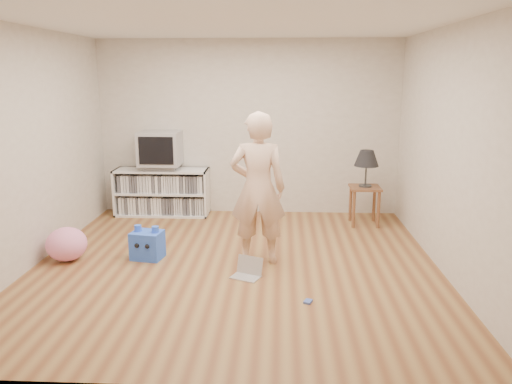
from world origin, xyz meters
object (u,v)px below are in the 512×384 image
at_px(person, 258,189).
at_px(laptop, 248,271).
at_px(side_table, 365,196).
at_px(dvd_deck, 161,167).
at_px(plush_blue, 147,245).
at_px(crt_tv, 160,148).
at_px(plush_pink, 67,244).
at_px(media_unit, 162,192).
at_px(table_lamp, 367,159).

relative_size(person, laptop, 4.75).
bearing_deg(laptop, side_table, 75.52).
distance_m(dvd_deck, plush_blue, 1.97).
bearing_deg(person, plush_blue, -1.43).
relative_size(crt_tv, laptop, 1.67).
bearing_deg(dvd_deck, person, -50.87).
distance_m(side_table, plush_pink, 3.97).
distance_m(media_unit, person, 2.50).
bearing_deg(media_unit, table_lamp, -7.37).
xyz_separation_m(side_table, person, (-1.44, -1.52, 0.44)).
relative_size(media_unit, person, 0.82).
distance_m(media_unit, crt_tv, 0.67).
height_order(table_lamp, plush_pink, table_lamp).
xyz_separation_m(dvd_deck, plush_blue, (0.26, -1.87, -0.57)).
bearing_deg(table_lamp, plush_pink, -156.21).
bearing_deg(plush_pink, media_unit, 71.86).
xyz_separation_m(laptop, plush_blue, (-1.20, 0.47, 0.11)).
xyz_separation_m(media_unit, table_lamp, (2.98, -0.39, 0.59)).
relative_size(dvd_deck, laptop, 1.25).
height_order(side_table, person, person).
bearing_deg(table_lamp, plush_blue, -151.19).
height_order(crt_tv, table_lamp, crt_tv).
bearing_deg(plush_pink, person, 2.03).
xyz_separation_m(dvd_deck, crt_tv, (0.00, -0.00, 0.29)).
distance_m(plush_blue, plush_pink, 0.91).
relative_size(crt_tv, plush_blue, 1.52).
bearing_deg(media_unit, plush_blue, -82.22).
relative_size(media_unit, plush_pink, 3.07).
relative_size(table_lamp, plush_blue, 1.30).
height_order(side_table, table_lamp, table_lamp).
distance_m(laptop, plush_pink, 2.14).
relative_size(laptop, plush_blue, 0.91).
relative_size(laptop, plush_pink, 0.79).
xyz_separation_m(laptop, plush_pink, (-2.10, 0.37, 0.14)).
bearing_deg(side_table, plush_blue, -151.19).
bearing_deg(laptop, table_lamp, 75.52).
xyz_separation_m(person, plush_blue, (-1.28, 0.02, -0.69)).
height_order(media_unit, laptop, media_unit).
distance_m(person, laptop, 0.92).
distance_m(crt_tv, plush_pink, 2.23).
bearing_deg(side_table, media_unit, 172.63).
height_order(crt_tv, plush_pink, crt_tv).
height_order(dvd_deck, crt_tv, crt_tv).
distance_m(person, plush_blue, 1.45).
bearing_deg(laptop, dvd_deck, 145.24).
distance_m(laptop, plush_blue, 1.29).
bearing_deg(table_lamp, media_unit, 172.63).
relative_size(media_unit, side_table, 2.55).
height_order(media_unit, plush_pink, media_unit).
bearing_deg(dvd_deck, laptop, -58.11).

